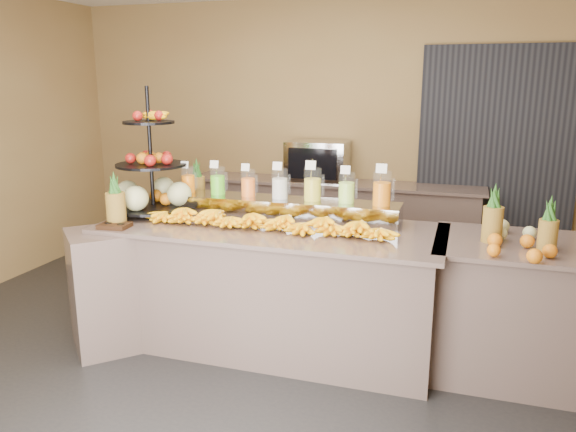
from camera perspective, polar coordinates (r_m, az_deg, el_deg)
The scene contains 20 objects.
ground at distance 4.17m, azimuth -3.12°, elevation -14.54°, with size 6.00×6.00×0.00m, color black.
room_envelope at distance 4.36m, azimuth 2.67°, elevation 12.44°, with size 6.04×5.02×2.82m.
buffet_counter at distance 4.23m, azimuth -3.41°, elevation -7.16°, with size 2.75×1.25×0.93m.
right_counter at distance 4.13m, azimuth 21.90°, elevation -8.72°, with size 1.08×0.88×0.93m.
back_ledge at distance 6.02m, azimuth 4.45°, elevation -0.80°, with size 3.10×0.55×0.93m.
pitcher_tray at distance 4.33m, azimuth -0.83°, elevation 0.82°, with size 1.85×0.30×0.15m, color gray.
juice_pitcher_orange_a at distance 4.60m, azimuth -10.09°, elevation 3.49°, with size 0.11×0.12×0.27m.
juice_pitcher_green at distance 4.49m, azimuth -7.15°, elevation 3.42°, with size 0.12×0.12×0.29m.
juice_pitcher_orange_b at distance 4.39m, azimuth -4.06°, elevation 3.19°, with size 0.11×0.12×0.28m.
juice_pitcher_milk at distance 4.30m, azimuth -0.84°, elevation 3.12°, with size 0.12×0.13×0.30m.
juice_pitcher_lemon at distance 4.22m, azimuth 2.51°, elevation 3.02°, with size 0.13×0.14×0.32m.
juice_pitcher_lime at distance 4.16m, azimuth 5.97°, elevation 2.68°, with size 0.12×0.13×0.30m.
juice_pitcher_orange_c at distance 4.12m, azimuth 9.51°, elevation 2.57°, with size 0.13×0.14×0.32m.
banana_heap at distance 4.02m, azimuth -2.18°, elevation -0.35°, with size 1.90×0.17×0.16m.
fruit_stand at distance 4.56m, azimuth -13.09°, elevation 3.36°, with size 0.85×0.85×0.99m.
condiment_caddy at distance 4.23m, azimuth -17.20°, elevation -0.95°, with size 0.21×0.16×0.03m, color black.
pineapple_left_a at distance 4.28m, azimuth -17.10°, elevation 1.07°, with size 0.14×0.14×0.40m.
pineapple_left_b at distance 4.82m, azimuth -9.20°, elevation 2.88°, with size 0.13×0.13×0.40m.
right_fruit_pile at distance 3.79m, azimuth 22.19°, elevation -2.11°, with size 0.45×0.43×0.24m.
oven_warmer at distance 5.92m, azimuth 3.06°, elevation 5.62°, with size 0.63×0.44×0.42m, color gray.
Camera 1 is at (1.33, -3.42, 1.97)m, focal length 35.00 mm.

